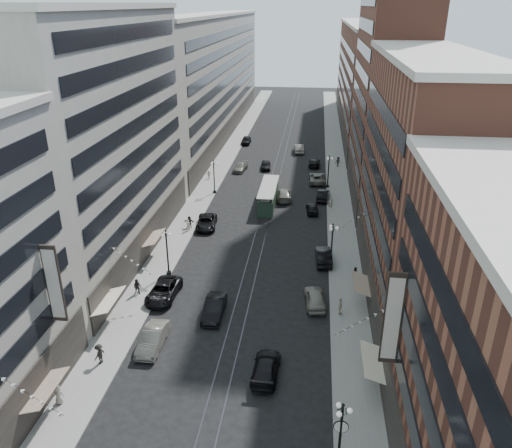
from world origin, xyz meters
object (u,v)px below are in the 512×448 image
at_px(car_2, 164,291).
at_px(pedestrian_9, 338,162).
at_px(pedestrian_2, 137,287).
at_px(car_8, 240,167).
at_px(car_9, 246,140).
at_px(car_extra_1, 323,195).
at_px(car_1, 153,339).
at_px(lamppost_sw_mid, 214,176).
at_px(car_12, 314,163).
at_px(car_extra_0, 312,208).
at_px(car_5, 214,308).
at_px(pedestrian_7, 355,273).
at_px(streetcar, 268,196).
at_px(car_10, 324,256).
at_px(car_13, 266,165).
at_px(pedestrian_8, 331,204).
at_px(car_7, 207,222).
at_px(pedestrian_5, 189,222).
at_px(pedestrian_1, 58,395).
at_px(pedestrian_extra_1, 99,354).
at_px(lamppost_se_near, 340,433).
at_px(pedestrian_4, 340,306).
at_px(car_4, 315,298).
at_px(car_14, 299,148).
at_px(lamppost_sw_far, 167,251).
at_px(pedestrian_6, 209,175).
at_px(pedestrian_extra_2, 188,225).
at_px(lamppost_se_far, 332,244).
at_px(car_extra_2, 284,195).
at_px(car_11, 317,178).
at_px(car_6, 266,368).
at_px(lamppost_se_mid, 328,170).

height_order(car_2, pedestrian_9, pedestrian_9).
relative_size(pedestrian_2, car_8, 0.37).
distance_m(car_9, car_extra_1, 36.69).
bearing_deg(car_1, lamppost_sw_mid, 93.05).
bearing_deg(car_12, car_extra_0, 92.37).
relative_size(pedestrian_9, car_extra_0, 0.46).
bearing_deg(car_5, pedestrian_7, 29.99).
height_order(streetcar, car_5, streetcar).
height_order(car_10, car_13, car_10).
xyz_separation_m(car_9, pedestrian_8, (17.90, -36.87, 0.19)).
bearing_deg(car_7, pedestrian_9, 51.95).
bearing_deg(pedestrian_5, car_extra_1, 40.70).
bearing_deg(pedestrian_5, car_2, -80.08).
bearing_deg(pedestrian_1, car_extra_1, -113.88).
distance_m(car_2, pedestrian_extra_1, 11.27).
xyz_separation_m(pedestrian_1, pedestrian_extra_1, (1.26, 4.89, 0.13)).
relative_size(lamppost_se_near, pedestrian_9, 2.93).
distance_m(lamppost_se_near, pedestrian_4, 18.36).
xyz_separation_m(car_4, pedestrian_7, (4.39, 5.42, 0.12)).
distance_m(car_14, pedestrian_5, 42.44).
relative_size(lamppost_sw_far, car_12, 1.11).
bearing_deg(lamppost_se_near, pedestrian_9, 88.25).
relative_size(lamppost_sw_far, pedestrian_6, 3.64).
distance_m(pedestrian_4, pedestrian_5, 27.43).
relative_size(car_4, car_14, 0.94).
bearing_deg(pedestrian_extra_2, lamppost_sw_mid, -111.12).
xyz_separation_m(lamppost_se_far, streetcar, (-9.20, 19.12, -1.69)).
bearing_deg(pedestrian_5, pedestrian_extra_1, -86.72).
relative_size(pedestrian_4, pedestrian_9, 0.97).
distance_m(pedestrian_1, car_7, 34.51).
distance_m(pedestrian_2, pedestrian_extra_1, 11.14).
bearing_deg(streetcar, car_10, -64.83).
xyz_separation_m(car_1, car_13, (4.82, 54.02, -0.10)).
distance_m(car_9, car_extra_0, 41.12).
relative_size(pedestrian_4, car_extra_2, 0.33).
bearing_deg(pedestrian_4, car_4, 55.01).
bearing_deg(car_11, car_5, 75.32).
distance_m(lamppost_sw_mid, pedestrian_2, 31.73).
distance_m(pedestrian_1, pedestrian_6, 54.51).
bearing_deg(car_13, pedestrian_7, -75.70).
bearing_deg(pedestrian_2, car_14, 68.32).
relative_size(car_6, car_12, 1.06).
bearing_deg(pedestrian_8, pedestrian_extra_2, 26.92).
relative_size(pedestrian_7, pedestrian_extra_2, 1.03).
relative_size(lamppost_se_mid, pedestrian_4, 3.03).
distance_m(pedestrian_2, car_11, 43.46).
bearing_deg(car_extra_2, lamppost_se_near, 90.93).
bearing_deg(car_7, car_10, -33.43).
bearing_deg(lamppost_sw_mid, car_13, 63.73).
bearing_deg(pedestrian_2, lamppost_se_far, 15.40).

